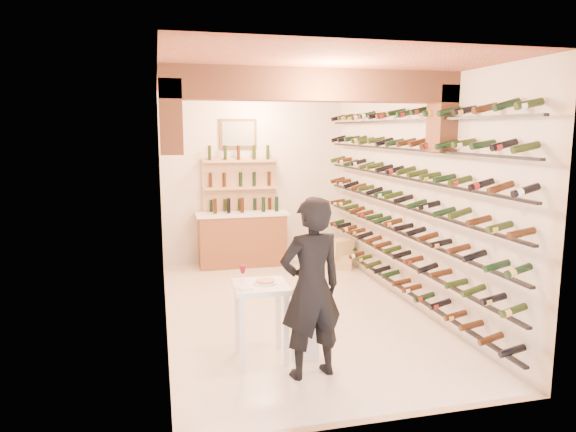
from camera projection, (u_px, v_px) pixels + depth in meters
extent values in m
plane|color=silver|center=(293.00, 310.00, 7.45)|extent=(6.00, 6.00, 0.00)
cube|color=beige|center=(254.00, 179.00, 10.07)|extent=(3.50, 0.02, 3.20)
cube|color=beige|center=(385.00, 243.00, 4.32)|extent=(3.50, 0.02, 3.20)
cube|color=beige|center=(162.00, 202.00, 6.78)|extent=(0.02, 6.00, 3.20)
cube|color=beige|center=(410.00, 194.00, 7.61)|extent=(0.02, 6.00, 3.20)
cube|color=#A5573A|center=(293.00, 78.00, 6.94)|extent=(3.50, 6.00, 0.02)
cube|color=brown|center=(315.00, 85.00, 6.01)|extent=(3.50, 0.35, 0.36)
cube|color=brown|center=(171.00, 117.00, 5.68)|extent=(0.24, 0.35, 0.80)
cube|color=brown|center=(442.00, 119.00, 6.45)|extent=(0.24, 0.35, 0.80)
cube|color=black|center=(397.00, 285.00, 7.79)|extent=(0.06, 5.70, 0.03)
cube|color=black|center=(398.00, 259.00, 7.72)|extent=(0.06, 5.70, 0.03)
cube|color=black|center=(399.00, 232.00, 7.66)|extent=(0.06, 5.70, 0.03)
cube|color=black|center=(400.00, 205.00, 7.59)|extent=(0.06, 5.70, 0.03)
cube|color=black|center=(401.00, 177.00, 7.53)|extent=(0.06, 5.70, 0.03)
cube|color=black|center=(402.00, 149.00, 7.47)|extent=(0.06, 5.70, 0.03)
cube|color=black|center=(403.00, 120.00, 7.40)|extent=(0.06, 5.70, 0.03)
cube|color=brown|center=(242.00, 240.00, 9.84)|extent=(1.60, 0.55, 0.96)
cube|color=white|center=(242.00, 214.00, 9.76)|extent=(1.70, 0.62, 0.05)
cube|color=tan|center=(240.00, 211.00, 10.01)|extent=(1.40, 0.10, 2.00)
cube|color=tan|center=(241.00, 240.00, 10.01)|extent=(1.40, 0.28, 0.04)
cube|color=tan|center=(241.00, 214.00, 9.93)|extent=(1.40, 0.28, 0.04)
cube|color=tan|center=(240.00, 188.00, 9.85)|extent=(1.40, 0.28, 0.04)
cube|color=tan|center=(240.00, 161.00, 9.77)|extent=(1.40, 0.28, 0.04)
cube|color=brown|center=(238.00, 134.00, 9.83)|extent=(0.70, 0.04, 0.55)
cube|color=#99998C|center=(238.00, 134.00, 9.81)|extent=(0.60, 0.01, 0.45)
cube|color=white|center=(261.00, 287.00, 5.74)|extent=(0.61, 0.61, 0.06)
cube|color=white|center=(242.00, 334.00, 5.53)|extent=(0.06, 0.06, 0.80)
cube|color=white|center=(286.00, 330.00, 5.62)|extent=(0.06, 0.06, 0.80)
cube|color=white|center=(237.00, 318.00, 5.99)|extent=(0.06, 0.06, 0.80)
cube|color=white|center=(278.00, 315.00, 6.08)|extent=(0.06, 0.06, 0.80)
cylinder|color=white|center=(265.00, 282.00, 5.77)|extent=(0.27, 0.27, 0.02)
cylinder|color=#BF7266|center=(265.00, 281.00, 5.77)|extent=(0.20, 0.20, 0.02)
cube|color=white|center=(244.00, 288.00, 5.55)|extent=(0.17, 0.17, 0.02)
cylinder|color=white|center=(243.00, 281.00, 5.86)|extent=(0.08, 0.08, 0.00)
cylinder|color=white|center=(243.00, 276.00, 5.85)|extent=(0.01, 0.01, 0.10)
cone|color=maroon|center=(243.00, 269.00, 5.84)|extent=(0.08, 0.08, 0.09)
cube|color=white|center=(305.00, 339.00, 5.90)|extent=(0.38, 0.38, 0.38)
imported|color=black|center=(311.00, 288.00, 5.31)|extent=(0.75, 0.57, 1.87)
cylinder|color=silver|center=(303.00, 305.00, 7.61)|extent=(0.40, 0.40, 0.03)
cylinder|color=silver|center=(303.00, 281.00, 7.56)|extent=(0.08, 0.08, 0.70)
cylinder|color=silver|center=(303.00, 256.00, 7.50)|extent=(0.38, 0.38, 0.07)
torus|color=silver|center=(303.00, 291.00, 7.58)|extent=(0.30, 0.30, 0.02)
cube|color=tan|center=(339.00, 261.00, 9.68)|extent=(0.54, 0.46, 0.27)
cube|color=tan|center=(340.00, 247.00, 9.64)|extent=(0.54, 0.46, 0.26)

